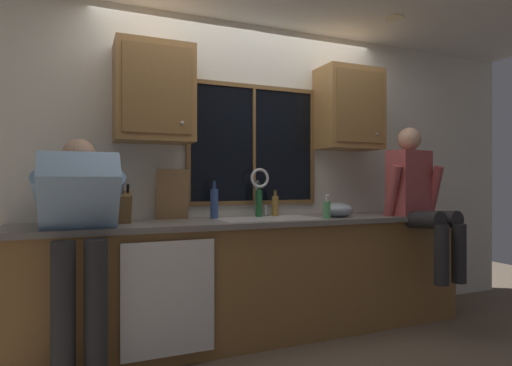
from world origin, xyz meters
TOP-DOWN VIEW (x-y plane):
  - back_wall at (0.00, 0.06)m, footprint 5.92×0.12m
  - ceiling_downlight_right at (1.06, -0.60)m, footprint 0.14×0.14m
  - window_glass at (0.06, -0.01)m, footprint 1.10×0.02m
  - window_frame_top at (0.06, -0.02)m, footprint 1.17×0.02m
  - window_frame_bottom at (0.06, -0.02)m, footprint 1.17×0.02m
  - window_frame_left at (-0.51, -0.02)m, footprint 0.03×0.02m
  - window_frame_right at (0.63, -0.02)m, footprint 0.03×0.02m
  - window_mullion_center at (0.06, -0.02)m, footprint 0.02×0.02m
  - lower_cabinet_run at (0.00, -0.29)m, footprint 3.52×0.58m
  - countertop at (0.00, -0.31)m, footprint 3.58×0.62m
  - dishwasher_front at (-0.78, -0.61)m, footprint 0.60×0.02m
  - upper_cabinet_left at (-0.80, -0.17)m, footprint 0.56×0.36m
  - upper_cabinet_right at (0.92, -0.17)m, footprint 0.56×0.36m
  - sink at (0.06, -0.30)m, footprint 0.80×0.46m
  - faucet at (0.07, -0.12)m, footprint 0.18×0.09m
  - person_standing at (-1.31, -0.58)m, footprint 0.53×0.72m
  - person_sitting_on_counter at (1.33, -0.57)m, footprint 0.54×0.64m
  - knife_block at (-1.04, -0.26)m, footprint 0.12×0.18m
  - cutting_board at (-0.65, -0.09)m, footprint 0.25×0.10m
  - mixing_bowl at (0.66, -0.37)m, footprint 0.25×0.25m
  - soap_dispenser at (0.48, -0.50)m, footprint 0.06×0.07m
  - bottle_green_glass at (0.21, -0.12)m, footprint 0.06×0.06m
  - bottle_tall_clear at (-0.33, -0.14)m, footprint 0.06×0.06m
  - bottle_amber_small at (0.05, -0.13)m, footprint 0.06×0.06m

SIDE VIEW (x-z plane):
  - lower_cabinet_run at x=0.00m, z-range 0.00..0.88m
  - dishwasher_front at x=-0.78m, z-range 0.09..0.83m
  - sink at x=0.06m, z-range 0.72..0.93m
  - countertop at x=0.00m, z-range 0.88..0.92m
  - person_standing at x=-1.31m, z-range 0.19..1.68m
  - mixing_bowl at x=0.66m, z-range 0.91..1.04m
  - soap_dispenser at x=0.48m, z-range 0.90..1.09m
  - bottle_green_glass at x=0.21m, z-range 0.90..1.12m
  - knife_block at x=-1.04m, z-range 0.87..1.19m
  - window_frame_bottom at x=0.06m, z-range 1.01..1.05m
  - bottle_amber_small at x=0.05m, z-range 0.90..1.18m
  - bottle_tall_clear at x=-0.33m, z-range 0.89..1.20m
  - person_sitting_on_counter at x=1.33m, z-range 0.47..1.73m
  - cutting_board at x=-0.65m, z-range 0.92..1.30m
  - faucet at x=0.07m, z-range 0.97..1.37m
  - back_wall at x=0.00m, z-range 0.00..2.55m
  - window_glass at x=0.06m, z-range 1.05..2.00m
  - window_frame_left at x=-0.51m, z-range 1.05..2.00m
  - window_frame_right at x=0.63m, z-range 1.05..2.00m
  - window_mullion_center at x=0.06m, z-range 1.05..2.00m
  - upper_cabinet_left at x=-0.80m, z-range 1.50..2.22m
  - upper_cabinet_right at x=0.92m, z-range 1.50..2.22m
  - window_frame_top at x=0.06m, z-range 2.00..2.04m
  - ceiling_downlight_right at x=1.06m, z-range 2.54..2.55m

